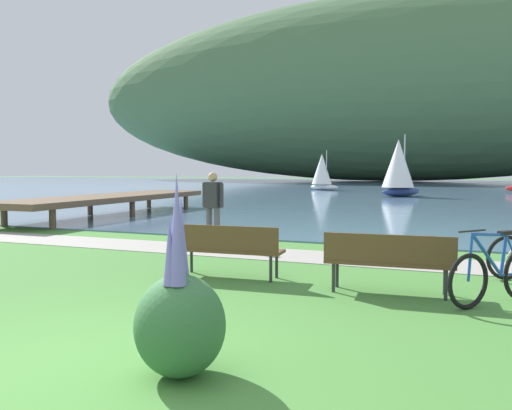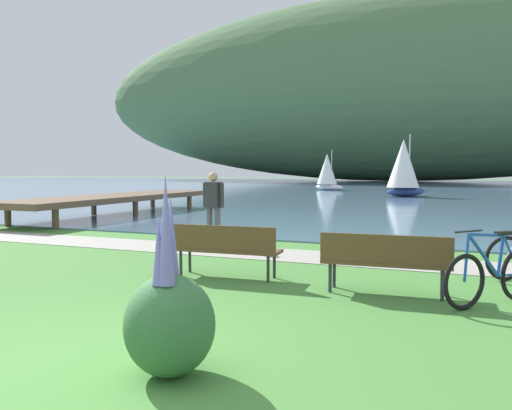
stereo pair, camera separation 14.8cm
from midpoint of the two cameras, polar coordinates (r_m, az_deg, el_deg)
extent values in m
plane|color=#478438|center=(5.07, -20.53, -16.80)|extent=(200.00, 200.00, 0.00)
cube|color=#5B7F9E|center=(51.96, 18.02, 1.87)|extent=(180.00, 80.00, 0.04)
ellipsoid|color=#4C7047|center=(78.81, 14.47, 12.40)|extent=(96.94, 28.00, 26.82)
cube|color=#A39E93|center=(10.64, 3.69, -5.60)|extent=(60.00, 1.50, 0.01)
cube|color=brown|center=(8.49, -3.49, -5.01)|extent=(1.82, 0.58, 0.05)
cube|color=brown|center=(8.27, -4.04, -3.69)|extent=(1.80, 0.14, 0.40)
cylinder|color=#2D2D33|center=(8.99, -7.65, -6.00)|extent=(0.05, 0.05, 0.45)
cylinder|color=#2D2D33|center=(8.44, 1.80, -6.61)|extent=(0.05, 0.05, 0.45)
cylinder|color=#2D2D33|center=(8.69, -8.62, -6.35)|extent=(0.05, 0.05, 0.45)
cylinder|color=#2D2D33|center=(8.12, 1.13, -7.03)|extent=(0.05, 0.05, 0.45)
cube|color=brown|center=(7.60, 14.01, -6.20)|extent=(1.83, 0.59, 0.05)
cube|color=brown|center=(7.35, 13.92, -4.76)|extent=(1.80, 0.15, 0.40)
cylinder|color=#2D2D33|center=(7.89, 8.47, -7.41)|extent=(0.05, 0.05, 0.45)
cylinder|color=#2D2D33|center=(7.79, 19.74, -7.75)|extent=(0.05, 0.05, 0.45)
cylinder|color=#2D2D33|center=(7.57, 8.04, -7.90)|extent=(0.05, 0.05, 0.45)
cylinder|color=#2D2D33|center=(7.46, 19.81, -8.26)|extent=(0.05, 0.05, 0.45)
torus|color=black|center=(9.17, 25.69, -5.30)|extent=(0.66, 0.41, 0.72)
torus|color=black|center=(7.07, 21.95, -7.88)|extent=(0.51, 0.59, 0.72)
cylinder|color=#1E4CB2|center=(7.27, 23.74, -5.12)|extent=(0.43, 0.49, 0.61)
cylinder|color=#1E4CB2|center=(7.27, 24.00, -3.02)|extent=(0.46, 0.53, 0.09)
cylinder|color=#1E4CB2|center=(7.53, 25.29, -5.05)|extent=(0.11, 0.12, 0.54)
cylinder|color=#1E4CB2|center=(7.72, 26.01, -6.93)|extent=(0.30, 0.34, 0.05)
cylinder|color=#1E4CB2|center=(7.04, 22.15, -5.46)|extent=(0.08, 0.09, 0.60)
cube|color=black|center=(7.53, 25.54, -2.80)|extent=(0.23, 0.25, 0.05)
cylinder|color=black|center=(7.01, 22.35, -2.69)|extent=(0.33, 0.38, 0.02)
cylinder|color=#4C4C51|center=(12.11, -5.59, -2.37)|extent=(0.14, 0.14, 0.88)
cylinder|color=#4C4C51|center=(11.96, -4.71, -2.44)|extent=(0.14, 0.14, 0.88)
cube|color=#2D2D33|center=(11.98, -5.17, 1.12)|extent=(0.42, 0.30, 0.60)
sphere|color=tan|center=(11.96, -5.18, 3.13)|extent=(0.22, 0.22, 0.22)
cylinder|color=#2D2D33|center=(12.14, -6.11, 1.15)|extent=(0.09, 0.09, 0.56)
cylinder|color=#2D2D33|center=(11.81, -4.20, 1.08)|extent=(0.09, 0.09, 0.56)
ellipsoid|color=#386B3D|center=(4.57, -9.37, -13.08)|extent=(0.79, 0.79, 0.88)
cylinder|color=#386B3D|center=(4.36, -10.48, -9.53)|extent=(0.02, 0.02, 0.12)
cone|color=#7A6BC6|center=(4.29, -10.54, -5.03)|extent=(0.12, 0.12, 0.57)
cylinder|color=#386B3D|center=(4.63, -9.20, -8.71)|extent=(0.02, 0.02, 0.12)
cone|color=#7A6BC6|center=(4.55, -9.26, -3.51)|extent=(0.14, 0.14, 0.73)
cylinder|color=#386B3D|center=(4.34, -9.67, -9.55)|extent=(0.02, 0.02, 0.12)
cone|color=#7A6BC6|center=(4.25, -9.75, -2.67)|extent=(0.15, 0.15, 0.93)
cylinder|color=#386B3D|center=(4.43, -9.79, -9.28)|extent=(0.02, 0.02, 0.12)
cone|color=#7A6BC6|center=(4.37, -9.84, -5.30)|extent=(0.13, 0.13, 0.50)
cylinder|color=#386B3D|center=(4.49, -9.77, -9.11)|extent=(0.02, 0.02, 0.12)
cone|color=#7A6BC6|center=(4.43, -9.82, -5.11)|extent=(0.14, 0.14, 0.51)
cylinder|color=#386B3D|center=(4.52, -9.94, -9.02)|extent=(0.02, 0.02, 0.12)
cone|color=#7A6BC6|center=(4.45, -10.00, -4.05)|extent=(0.13, 0.13, 0.67)
ellipsoid|color=navy|center=(34.02, 15.70, 1.42)|extent=(2.71, 3.31, 0.59)
cylinder|color=#B2B2B2|center=(34.19, 16.05, 4.75)|extent=(0.08, 0.08, 3.37)
cone|color=white|center=(33.75, 15.40, 4.49)|extent=(2.79, 2.79, 3.03)
ellipsoid|color=white|center=(42.92, 7.49, 1.98)|extent=(2.89, 1.85, 0.49)
cylinder|color=#B2B2B2|center=(42.76, 7.74, 4.18)|extent=(0.07, 0.07, 2.81)
cone|color=white|center=(43.05, 7.23, 3.99)|extent=(2.19, 2.19, 2.53)
cube|color=brown|center=(20.02, -16.05, 0.76)|extent=(2.40, 10.00, 0.20)
cylinder|color=brown|center=(17.77, -26.41, -1.19)|extent=(0.20, 0.20, 0.60)
cylinder|color=brown|center=(16.40, -21.91, -1.46)|extent=(0.20, 0.20, 0.60)
cylinder|color=brown|center=(20.65, -18.14, -0.30)|extent=(0.20, 0.20, 0.60)
cylinder|color=brown|center=(19.48, -13.79, -0.47)|extent=(0.20, 0.20, 0.60)
cylinder|color=brown|center=(23.85, -12.00, 0.36)|extent=(0.20, 0.20, 0.60)
cylinder|color=brown|center=(22.85, -7.98, 0.25)|extent=(0.20, 0.20, 0.60)
camera|label=1|loc=(0.07, -90.38, -0.03)|focal=36.00mm
camera|label=2|loc=(0.07, 89.62, 0.03)|focal=36.00mm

